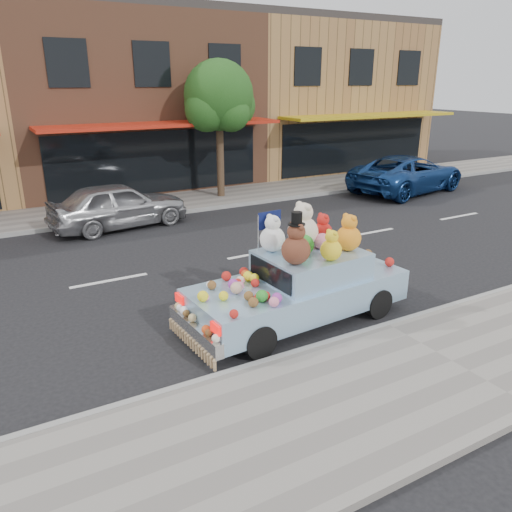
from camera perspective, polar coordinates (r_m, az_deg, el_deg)
ground at (r=13.55m, az=0.18°, el=0.28°), size 120.00×120.00×0.00m
near_sidewalk at (r=8.97m, az=21.44°, el=-11.40°), size 60.00×3.00×0.12m
far_sidewalk at (r=19.24m, az=-9.41°, el=6.02°), size 60.00×3.00×0.12m
near_kerb at (r=9.83m, az=14.77°, el=-7.78°), size 60.00×0.12×0.13m
far_kerb at (r=17.87m, az=-7.74°, el=5.09°), size 60.00×0.12×0.13m
storefront_mid at (r=23.97m, az=-14.65°, el=16.96°), size 10.00×9.80×7.30m
storefront_right at (r=28.29m, az=6.24°, el=17.74°), size 10.00×9.80×7.30m
street_tree at (r=19.56m, az=-4.25°, el=17.21°), size 3.00×2.70×5.22m
car_silver at (r=16.39m, az=-15.43°, el=5.64°), size 4.47×2.27×1.46m
car_blue at (r=21.98m, az=16.94°, el=8.99°), size 5.87×3.51×1.53m
art_car at (r=9.64m, az=5.01°, el=-2.83°), size 4.59×2.03×2.31m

